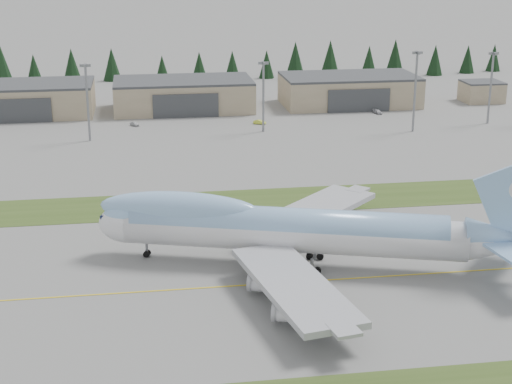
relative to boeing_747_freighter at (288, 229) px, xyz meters
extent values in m
plane|color=slate|center=(4.72, -7.71, -7.11)|extent=(7000.00, 7000.00, 0.00)
cube|color=#354E1C|center=(4.72, 37.29, -7.11)|extent=(400.00, 18.00, 0.08)
cube|color=yellow|center=(4.72, -7.71, -7.11)|extent=(400.00, 0.40, 0.02)
cylinder|color=white|center=(0.78, -0.24, -0.70)|extent=(61.21, 25.29, 7.18)
cylinder|color=#8DB9E7|center=(-0.28, 0.09, 0.63)|extent=(56.83, 23.45, 6.63)
ellipsoid|color=white|center=(-28.76, 8.98, -0.70)|extent=(13.11, 10.28, 7.18)
ellipsoid|color=#8DB9E7|center=(-28.76, 8.98, 0.63)|extent=(10.99, 8.68, 6.09)
ellipsoid|color=#8DB9E7|center=(-19.26, 6.01, 2.73)|extent=(30.93, 14.91, 6.63)
cube|color=#0C1433|center=(-32.45, 10.13, 0.74)|extent=(3.12, 3.45, 1.43)
cone|color=white|center=(35.59, -11.11, -0.70)|extent=(14.76, 10.67, 7.04)
cone|color=#8DB9E7|center=(35.59, -11.11, 0.63)|extent=(13.51, 9.74, 6.41)
cube|color=#8DB9E7|center=(36.64, -11.44, 6.82)|extent=(12.97, 4.62, 15.25)
cube|color=#8DB9E7|center=(39.67, -5.44, -0.03)|extent=(13.09, 13.45, 0.51)
cube|color=#A9ABB1|center=(8.32, 16.50, -2.69)|extent=(30.96, 30.77, 1.11)
cube|color=#A9ABB1|center=(-2.55, -18.31, -2.69)|extent=(16.45, 34.52, 1.11)
cylinder|color=white|center=(2.15, 13.80, -4.79)|extent=(6.31, 4.35, 2.76)
cylinder|color=white|center=(10.38, 21.99, -4.79)|extent=(6.31, 4.35, 2.76)
cylinder|color=white|center=(-6.08, -12.57, -4.79)|extent=(6.31, 4.35, 2.76)
cylinder|color=white|center=(-3.97, -23.99, -4.79)|extent=(6.31, 4.35, 2.76)
cylinder|color=gray|center=(-25.59, 7.99, -5.78)|extent=(0.61, 0.61, 2.65)
cylinder|color=gray|center=(0.18, 3.42, -5.67)|extent=(0.78, 0.78, 2.87)
cylinder|color=gray|center=(-1.79, -2.91, -5.67)|extent=(0.78, 0.78, 2.87)
cylinder|color=gray|center=(5.46, 1.77, -5.67)|extent=(0.78, 0.78, 2.87)
cylinder|color=gray|center=(3.48, -4.56, -5.67)|extent=(0.78, 0.78, 2.87)
cylinder|color=black|center=(-25.73, 7.57, -6.50)|extent=(1.28, 0.73, 1.22)
cylinder|color=black|center=(-25.46, 8.41, -6.50)|extent=(1.28, 0.73, 1.22)
cylinder|color=black|center=(0.18, 3.42, -6.44)|extent=(1.43, 0.92, 1.33)
cylinder|color=black|center=(-1.79, -2.91, -6.44)|extent=(1.43, 0.92, 1.33)
cylinder|color=black|center=(5.46, 1.77, -6.44)|extent=(1.43, 0.92, 1.33)
cylinder|color=black|center=(3.48, -4.56, -6.44)|extent=(1.43, 0.92, 1.33)
cube|color=gray|center=(-65.28, 142.29, -2.11)|extent=(48.00, 26.00, 10.00)
cube|color=#393C3F|center=(-65.28, 142.29, 3.29)|extent=(48.00, 26.00, 0.80)
cube|color=#393C3F|center=(-65.28, 128.99, -3.11)|extent=(22.08, 0.60, 8.00)
cube|color=gray|center=(-10.28, 142.29, -2.11)|extent=(48.00, 26.00, 10.00)
cube|color=#393C3F|center=(-10.28, 142.29, 3.29)|extent=(48.00, 26.00, 0.80)
cube|color=#393C3F|center=(-10.28, 128.99, -3.11)|extent=(22.08, 0.60, 8.00)
cube|color=gray|center=(49.72, 142.29, -2.11)|extent=(48.00, 26.00, 10.00)
cube|color=#393C3F|center=(49.72, 142.29, 3.29)|extent=(48.00, 26.00, 0.80)
cube|color=#393C3F|center=(49.72, 128.99, -3.11)|extent=(22.08, 0.60, 8.00)
cube|color=gray|center=(99.72, 140.29, -3.61)|extent=(14.00, 12.00, 7.00)
cube|color=#393C3F|center=(99.72, 140.29, 0.19)|extent=(14.00, 12.00, 0.60)
cylinder|color=gray|center=(-40.75, 101.30, 3.90)|extent=(0.70, 0.70, 22.01)
cube|color=gray|center=(-40.75, 101.30, 15.30)|extent=(3.20, 3.20, 0.80)
cylinder|color=gray|center=(12.28, 105.23, 3.37)|extent=(0.70, 0.70, 20.96)
cube|color=gray|center=(12.28, 105.23, 14.25)|extent=(3.20, 3.20, 0.80)
cylinder|color=gray|center=(58.63, 98.51, 4.93)|extent=(0.70, 0.70, 24.07)
cube|color=gray|center=(58.63, 98.51, 17.36)|extent=(3.20, 3.20, 0.80)
cylinder|color=gray|center=(86.59, 105.59, 4.05)|extent=(0.70, 0.70, 22.32)
cube|color=gray|center=(86.59, 105.59, 15.61)|extent=(3.20, 3.20, 0.80)
imported|color=silver|center=(-27.55, 119.12, -7.11)|extent=(3.40, 4.11, 1.32)
imported|color=#CBDB36|center=(12.72, 115.55, -7.11)|extent=(4.30, 3.21, 1.35)
imported|color=#ABABB0|center=(55.46, 125.44, -7.11)|extent=(2.92, 4.82, 1.30)
cone|color=black|center=(-81.57, 205.90, 1.28)|extent=(9.39, 9.39, 16.77)
cone|color=black|center=(-68.04, 202.48, -0.82)|extent=(7.04, 7.04, 12.58)
cone|color=black|center=(-52.98, 205.85, -0.03)|extent=(7.93, 7.93, 14.16)
cone|color=black|center=(-36.44, 207.18, -0.17)|extent=(7.76, 7.76, 13.86)
cone|color=black|center=(-15.48, 200.89, -1.51)|extent=(6.27, 6.27, 11.20)
cone|color=black|center=(0.24, 201.62, -0.96)|extent=(6.88, 6.88, 12.29)
cone|color=black|center=(14.89, 206.03, -1.18)|extent=(6.64, 6.64, 11.85)
cone|color=black|center=(29.58, 203.98, -1.08)|extent=(6.75, 6.75, 12.05)
cone|color=black|center=(41.92, 202.56, 0.72)|extent=(8.76, 8.76, 15.64)
cone|color=black|center=(57.35, 202.50, 0.90)|extent=(8.96, 8.96, 16.00)
cone|color=black|center=(74.21, 200.31, -0.30)|extent=(7.62, 7.62, 13.61)
cone|color=black|center=(88.57, 208.14, 0.50)|extent=(8.51, 8.51, 15.21)
cone|color=black|center=(104.56, 200.75, -0.44)|extent=(7.47, 7.47, 13.34)
cone|color=black|center=(121.29, 204.31, -0.85)|extent=(7.01, 7.01, 12.52)
cone|color=black|center=(135.33, 207.60, -1.01)|extent=(6.83, 6.83, 12.20)
camera|label=1|loc=(-25.77, -130.82, 49.86)|focal=55.00mm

